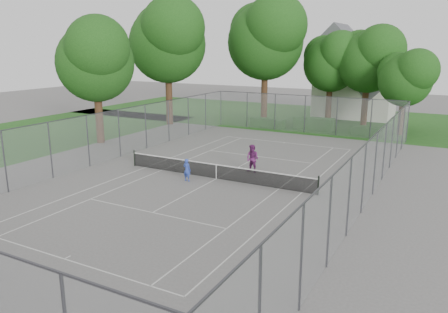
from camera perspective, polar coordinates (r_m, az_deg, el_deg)
The scene contains 17 objects.
ground at distance 26.88m, azimuth -1.01°, elevation -2.94°, with size 120.00×120.00×0.00m, color #605D5B.
grass_far at distance 50.62m, azimuth 13.61°, elevation 4.77°, with size 60.00×20.00×0.00m, color #1C4A15.
court_markings at distance 26.88m, azimuth -1.01°, elevation -2.93°, with size 11.03×23.83×0.01m.
tennis_net at distance 26.73m, azimuth -1.02°, elevation -1.89°, with size 12.87×0.10×1.10m.
perimeter_fence at distance 26.40m, azimuth -1.03°, elevation 0.82°, with size 18.08×34.08×3.52m.
tree_far_left at distance 47.59m, azimuth 5.54°, elevation 15.46°, with size 9.15×8.36×13.16m.
tree_far_midleft at distance 48.42m, azimuth 13.91°, elevation 12.17°, with size 6.66×6.08×9.57m.
tree_far_midright at distance 46.72m, azimuth 18.45°, elevation 12.23°, with size 7.00×6.39×10.06m.
tree_far_right at distance 42.96m, azimuth 22.72°, elevation 9.67°, with size 5.43×4.95×7.80m.
tree_side_back at distance 45.65m, azimuth -7.37°, elevation 15.13°, with size 8.88×8.11×12.77m.
tree_side_front at distance 37.63m, azimuth -16.48°, elevation 12.39°, with size 7.21×6.58×10.36m.
hedge_left at distance 44.35m, azimuth 5.71°, elevation 4.39°, with size 3.56×1.07×0.89m, color #1C4817.
hedge_mid at distance 43.60m, azimuth 11.63°, elevation 4.22°, with size 3.85×1.10×1.21m, color #1C4817.
hedge_right at distance 42.03m, azimuth 18.26°, elevation 3.18°, with size 2.82×1.03×0.85m, color #1C4817.
house at distance 52.94m, azimuth 16.85°, elevation 9.56°, with size 8.42×6.53×10.48m.
girl_player at distance 26.37m, azimuth -4.86°, elevation -1.75°, with size 0.51×0.33×1.39m, color #2D45AB.
woman_player at distance 28.04m, azimuth 3.74°, elevation -0.30°, with size 0.89×0.69×1.83m, color #682260.
Camera 1 is at (12.61, -22.39, 7.89)m, focal length 35.00 mm.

